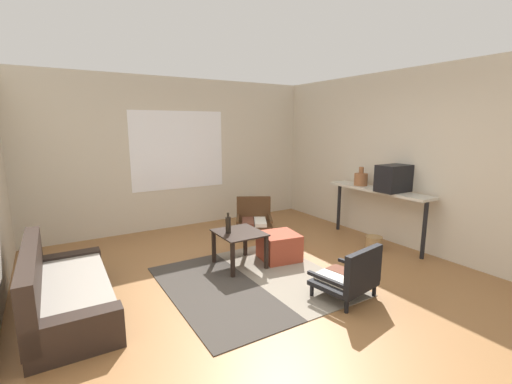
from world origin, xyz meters
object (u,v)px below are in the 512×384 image
object	(u,v)px
couch	(63,293)
armchair_by_window	(254,218)
clay_vase	(361,179)
crt_television	(394,178)
coffee_table	(239,239)
ottoman_orange	(279,247)
glass_bottle	(228,224)
wicker_basket	(374,243)
armchair_striped_foreground	(350,276)
console_shelf	(378,195)

from	to	relation	value
couch	armchair_by_window	size ratio (longest dim) A/B	2.21
couch	clay_vase	bearing A→B (deg)	2.71
clay_vase	crt_television	bearing A→B (deg)	-90.29
couch	armchair_by_window	xyz separation A→B (m)	(3.00, 1.29, 0.05)
crt_television	clay_vase	world-z (taller)	crt_television
coffee_table	ottoman_orange	xyz separation A→B (m)	(0.59, -0.09, -0.19)
armchair_by_window	glass_bottle	size ratio (longest dim) A/B	2.95
glass_bottle	couch	bearing A→B (deg)	-174.49
crt_television	armchair_by_window	bearing A→B (deg)	129.61
wicker_basket	armchair_striped_foreground	bearing A→B (deg)	-148.19
ottoman_orange	clay_vase	bearing A→B (deg)	5.01
wicker_basket	coffee_table	bearing A→B (deg)	165.94
armchair_striped_foreground	crt_television	xyz separation A→B (m)	(1.76, 0.86, 0.82)
coffee_table	glass_bottle	size ratio (longest dim) A/B	2.33
ottoman_orange	glass_bottle	bearing A→B (deg)	169.71
clay_vase	wicker_basket	bearing A→B (deg)	-116.46
coffee_table	wicker_basket	world-z (taller)	coffee_table
armchair_by_window	ottoman_orange	world-z (taller)	armchair_by_window
console_shelf	armchair_by_window	bearing A→B (deg)	134.57
clay_vase	glass_bottle	world-z (taller)	clay_vase
coffee_table	ottoman_orange	distance (m)	0.62
wicker_basket	armchair_by_window	bearing A→B (deg)	124.27
armchair_by_window	ottoman_orange	xyz separation A→B (m)	(-0.33, -1.24, -0.09)
armchair_striped_foreground	wicker_basket	xyz separation A→B (m)	(1.47, 0.91, -0.16)
armchair_striped_foreground	ottoman_orange	bearing A→B (deg)	89.77
wicker_basket	crt_television	bearing A→B (deg)	-10.14
crt_television	clay_vase	size ratio (longest dim) A/B	1.64
console_shelf	glass_bottle	bearing A→B (deg)	172.22
armchair_by_window	wicker_basket	xyz separation A→B (m)	(1.13, -1.66, -0.17)
armchair_striped_foreground	wicker_basket	bearing A→B (deg)	31.81
coffee_table	crt_television	size ratio (longest dim) A/B	1.26
ottoman_orange	wicker_basket	distance (m)	1.53
coffee_table	armchair_striped_foreground	size ratio (longest dim) A/B	0.93
glass_bottle	armchair_striped_foreground	bearing A→B (deg)	-63.85
coffee_table	armchair_striped_foreground	distance (m)	1.54
crt_television	glass_bottle	bearing A→B (deg)	166.18
couch	clay_vase	world-z (taller)	clay_vase
armchair_by_window	crt_television	xyz separation A→B (m)	(1.42, -1.71, 0.81)
glass_bottle	console_shelf	bearing A→B (deg)	-7.78
armchair_striped_foreground	glass_bottle	distance (m)	1.67
crt_television	couch	bearing A→B (deg)	174.54
ottoman_orange	console_shelf	xyz separation A→B (m)	(1.75, -0.21, 0.59)
coffee_table	clay_vase	xyz separation A→B (m)	(2.34, 0.07, 0.61)
armchair_by_window	console_shelf	xyz separation A→B (m)	(1.42, -1.44, 0.50)
ottoman_orange	clay_vase	distance (m)	1.93
couch	armchair_striped_foreground	distance (m)	2.96
coffee_table	ottoman_orange	size ratio (longest dim) A/B	1.27
couch	armchair_striped_foreground	size ratio (longest dim) A/B	2.60
armchair_by_window	crt_television	distance (m)	2.37
ottoman_orange	glass_bottle	size ratio (longest dim) A/B	1.84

